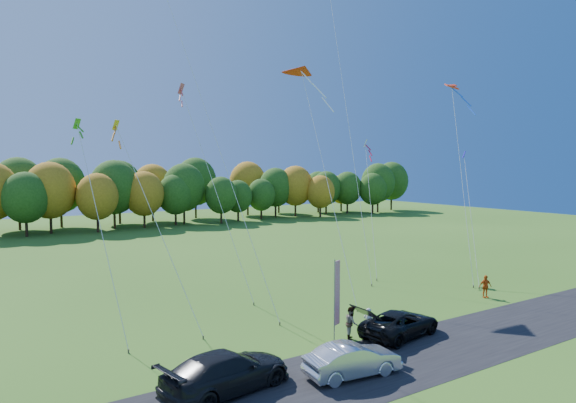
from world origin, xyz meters
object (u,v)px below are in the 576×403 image
silver_sedan (353,360)px  person_east (485,286)px  feather_flag (337,292)px  black_suv (400,323)px

silver_sedan → person_east: 17.40m
silver_sedan → feather_flag: feather_flag is taller
black_suv → person_east: 11.26m
silver_sedan → person_east: person_east is taller
black_suv → person_east: size_ratio=3.16×
silver_sedan → black_suv: bearing=-58.0°
silver_sedan → person_east: bearing=-65.7°
black_suv → feather_flag: size_ratio=1.13×
person_east → silver_sedan: bearing=-141.1°
black_suv → feather_flag: (-3.67, 0.96, 2.04)m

